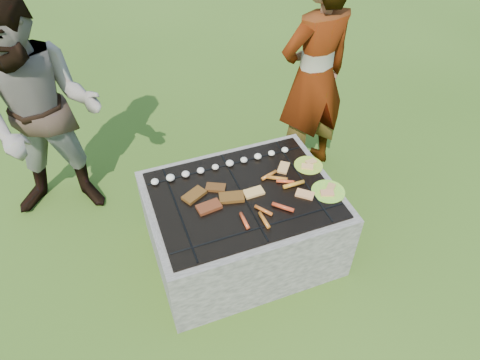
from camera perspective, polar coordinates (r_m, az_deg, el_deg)
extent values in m
plane|color=#2A4B12|center=(3.38, 0.30, -9.24)|extent=(60.00, 60.00, 0.00)
cube|color=#A8A095|center=(3.41, -2.14, -1.04)|extent=(1.30, 0.18, 0.60)
cube|color=#A29990|center=(2.92, 3.27, -11.60)|extent=(1.30, 0.18, 0.60)
cube|color=#9D948B|center=(3.06, -9.62, -8.62)|extent=(0.18, 0.64, 0.60)
cube|color=#9D978C|center=(3.33, 9.38, -3.25)|extent=(0.18, 0.64, 0.60)
cube|color=black|center=(3.19, 0.32, -6.61)|extent=(0.94, 0.64, 0.48)
sphere|color=#FF5914|center=(3.03, 0.34, -3.92)|extent=(0.10, 0.10, 0.10)
cube|color=black|center=(2.92, 0.35, -1.97)|extent=(1.20, 0.90, 0.01)
cylinder|color=black|center=(2.84, -8.19, -4.14)|extent=(0.01, 0.88, 0.01)
cylinder|color=black|center=(2.92, 0.35, -1.89)|extent=(0.01, 0.88, 0.01)
cylinder|color=black|center=(3.07, 8.22, 0.24)|extent=(0.01, 0.88, 0.01)
cylinder|color=black|center=(2.72, 2.78, -6.35)|extent=(1.18, 0.01, 0.01)
cylinder|color=black|center=(3.14, -1.75, 1.98)|extent=(1.18, 0.01, 0.01)
ellipsoid|color=silver|center=(3.04, -11.28, -0.22)|extent=(0.06, 0.06, 0.04)
ellipsoid|color=#ECE3C8|center=(3.05, -9.27, 0.32)|extent=(0.06, 0.06, 0.04)
ellipsoid|color=beige|center=(3.06, -7.26, 0.80)|extent=(0.06, 0.06, 0.04)
ellipsoid|color=#F4E5CF|center=(3.08, -5.27, 1.28)|extent=(0.05, 0.05, 0.04)
ellipsoid|color=beige|center=(3.10, -3.31, 1.75)|extent=(0.05, 0.05, 0.04)
ellipsoid|color=beige|center=(3.13, -1.37, 2.27)|extent=(0.06, 0.06, 0.04)
ellipsoid|color=beige|center=(3.16, 0.53, 2.71)|extent=(0.05, 0.05, 0.04)
ellipsoid|color=white|center=(3.19, 2.39, 3.18)|extent=(0.06, 0.06, 0.04)
ellipsoid|color=white|center=(3.23, 4.22, 3.60)|extent=(0.05, 0.05, 0.04)
ellipsoid|color=white|center=(3.27, 6.00, 4.03)|extent=(0.05, 0.05, 0.04)
cube|color=#90581A|center=(2.91, -6.13, -2.01)|extent=(0.18, 0.15, 0.02)
cube|color=brown|center=(2.96, -3.26, -1.00)|extent=(0.16, 0.13, 0.02)
cube|color=#9E441C|center=(2.83, -4.17, -3.59)|extent=(0.17, 0.11, 0.02)
cube|color=#91571A|center=(2.88, -1.13, -2.31)|extent=(0.18, 0.13, 0.02)
cylinder|color=orange|center=(3.05, 3.90, 0.66)|extent=(0.14, 0.07, 0.03)
cylinder|color=#C06A1F|center=(3.03, 4.97, 0.25)|extent=(0.14, 0.10, 0.03)
cylinder|color=orange|center=(3.01, 6.06, -0.20)|extent=(0.12, 0.08, 0.02)
cylinder|color=orange|center=(2.99, 7.16, -0.58)|extent=(0.16, 0.03, 0.03)
cylinder|color=#C2801F|center=(2.80, 3.17, -4.06)|extent=(0.09, 0.12, 0.02)
cylinder|color=red|center=(2.83, 5.76, -3.61)|extent=(0.13, 0.13, 0.03)
cylinder|color=#DF5824|center=(2.74, 0.60, -5.45)|extent=(0.03, 0.14, 0.03)
cylinder|color=orange|center=(2.74, 3.25, -5.36)|extent=(0.03, 0.14, 0.03)
cube|color=#E3B774|center=(2.92, 1.83, -1.65)|extent=(0.14, 0.08, 0.02)
cube|color=#EDAB79|center=(2.94, 8.65, -1.89)|extent=(0.14, 0.13, 0.02)
cube|color=tan|center=(3.12, 5.83, 1.66)|extent=(0.13, 0.14, 0.02)
cylinder|color=gold|center=(3.18, 9.10, 1.89)|extent=(0.28, 0.28, 0.01)
cube|color=#EFB57A|center=(3.15, 8.97, 1.78)|extent=(0.10, 0.09, 0.01)
cube|color=#ECC179|center=(3.20, 9.43, 2.42)|extent=(0.08, 0.06, 0.01)
cylinder|color=#CFE336|center=(3.00, 11.65, -1.55)|extent=(0.28, 0.28, 0.01)
cube|color=#DFAA72|center=(2.97, 11.55, -1.71)|extent=(0.10, 0.08, 0.02)
cube|color=tan|center=(3.02, 12.00, -0.98)|extent=(0.09, 0.09, 0.01)
imported|color=gray|center=(3.63, 9.86, 13.30)|extent=(0.71, 0.52, 1.81)
imported|color=gray|center=(3.41, -24.85, 7.73)|extent=(1.03, 0.89, 1.83)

